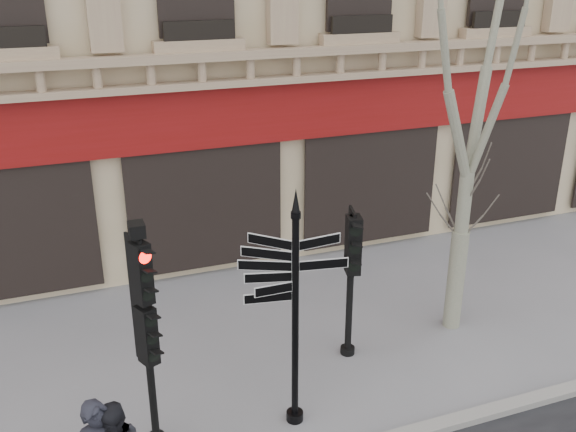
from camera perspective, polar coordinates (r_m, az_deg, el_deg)
name	(u,v)px	position (r m, az deg, el deg)	size (l,w,h in m)	color
ground	(284,403)	(10.71, -0.34, -16.30)	(80.00, 80.00, 0.00)	slate
fingerpost	(295,272)	(9.00, 0.67, -5.02)	(2.04, 2.04, 3.80)	black
traffic_signal_main	(144,311)	(8.95, -12.65, -8.24)	(0.46, 0.41, 3.50)	black
traffic_signal_secondary	(351,260)	(10.97, 5.64, -3.89)	(0.52, 0.42, 2.68)	black
plane_tree	(482,40)	(11.31, 16.86, 14.71)	(2.89, 2.89, 7.67)	#9C9880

